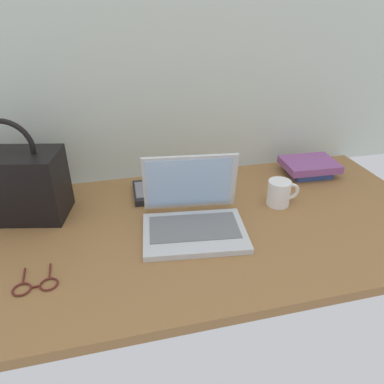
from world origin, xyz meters
TOP-DOWN VIEW (x-y plane):
  - desk at (0.00, 0.00)m, footprint 1.60×0.76m
  - laptop at (-0.01, -0.01)m, footprint 0.33×0.30m
  - coffee_mug at (0.32, 0.05)m, footprint 0.12×0.08m
  - remote_control_near at (-0.14, 0.23)m, footprint 0.05×0.16m
  - eyeglasses at (-0.45, -0.17)m, footprint 0.11×0.11m
  - handbag at (-0.54, 0.19)m, footprint 0.33×0.22m
  - book_stack at (0.54, 0.24)m, footprint 0.22×0.17m

SIDE VIEW (x-z plane):
  - desk at x=0.00m, z-range 0.00..0.03m
  - eyeglasses at x=-0.45m, z-range 0.03..0.04m
  - remote_control_near at x=-0.14m, z-range 0.03..0.05m
  - book_stack at x=0.54m, z-range 0.03..0.09m
  - coffee_mug at x=0.32m, z-range 0.03..0.12m
  - laptop at x=-0.01m, z-range -0.03..0.18m
  - handbag at x=-0.54m, z-range -0.02..0.31m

